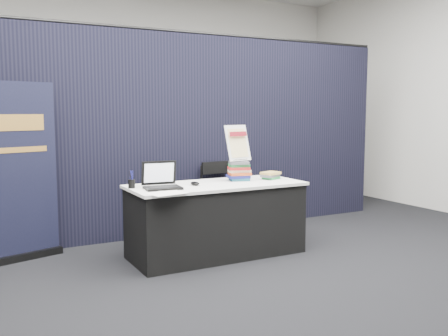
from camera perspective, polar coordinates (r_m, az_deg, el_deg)
floor at (r=4.81m, az=2.19°, el=-11.51°), size 8.00×8.00×0.00m
wall_back at (r=8.28m, az=-12.03°, el=8.19°), size 8.00×0.02×3.50m
drape_partition at (r=6.02m, az=-5.50°, el=3.74°), size 6.00×0.08×2.40m
display_table at (r=5.18m, az=-0.88°, el=-5.89°), size 1.80×0.75×0.75m
laptop at (r=4.82m, az=-7.21°, el=-1.62°), size 0.37×0.31×0.26m
mouse at (r=4.99m, az=-3.35°, el=-1.78°), size 0.09×0.13×0.04m
brochure_left at (r=4.86m, az=-6.53°, el=-2.25°), size 0.33×0.30×0.00m
brochure_mid at (r=4.53m, az=-6.52°, el=-2.88°), size 0.36×0.29×0.00m
brochure_right at (r=4.81m, az=-7.09°, el=-2.34°), size 0.38×0.34×0.00m
pen_cup at (r=4.88m, az=-10.52°, el=-1.79°), size 0.07×0.07×0.08m
book_stack_tall at (r=5.32m, az=1.74°, el=-0.33°), size 0.26×0.22×0.21m
book_stack_short at (r=5.47m, az=5.34°, el=-0.85°), size 0.23×0.20×0.08m
info_sign at (r=5.32m, az=1.59°, el=2.83°), size 0.31×0.17×0.40m
pullup_banner at (r=5.34m, az=-22.10°, el=-1.50°), size 0.75×0.31×1.78m
stacking_chair at (r=6.06m, az=-0.38°, el=-3.02°), size 0.44×0.44×0.87m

